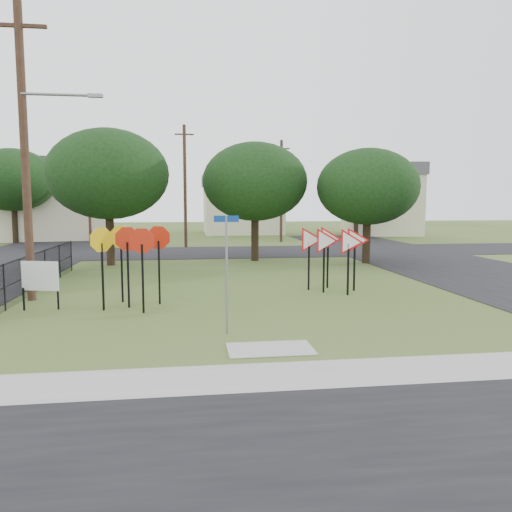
{
  "coord_description": "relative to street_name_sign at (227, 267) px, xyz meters",
  "views": [
    {
      "loc": [
        -1.88,
        -13.56,
        3.45
      ],
      "look_at": [
        0.41,
        3.0,
        1.6
      ],
      "focal_mm": 35.0,
      "sensor_mm": 36.0,
      "label": 1
    }
  ],
  "objects": [
    {
      "name": "sidewalk",
      "position": [
        0.89,
        -3.35,
        -1.75
      ],
      "size": [
        30.0,
        1.6,
        0.02
      ],
      "primitive_type": "cube",
      "color": "gray",
      "rests_on": "ground"
    },
    {
      "name": "curb_pad",
      "position": [
        0.89,
        -1.55,
        -1.75
      ],
      "size": [
        2.0,
        1.2,
        0.02
      ],
      "primitive_type": "cube",
      "color": "gray",
      "rests_on": "ground"
    },
    {
      "name": "street_name_sign",
      "position": [
        0.0,
        0.0,
        0.0
      ],
      "size": [
        0.63,
        0.08,
        3.08
      ],
      "color": "gray",
      "rests_on": "ground"
    },
    {
      "name": "far_pole_a",
      "position": [
        -1.11,
        24.85,
        2.84
      ],
      "size": [
        1.4,
        0.24,
        9.0
      ],
      "color": "#482F21",
      "rests_on": "ground"
    },
    {
      "name": "tree_far_right",
      "position": [
        14.89,
        32.85,
        2.78
      ],
      "size": [
        6.0,
        6.0,
        6.8
      ],
      "color": "black",
      "rests_on": "ground"
    },
    {
      "name": "house_right",
      "position": [
        18.89,
        36.85,
        1.89
      ],
      "size": [
        8.3,
        8.3,
        7.2
      ],
      "color": "beige",
      "rests_on": "ground"
    },
    {
      "name": "planting_strip",
      "position": [
        0.89,
        -4.55,
        -1.75
      ],
      "size": [
        30.0,
        0.8,
        0.02
      ],
      "primitive_type": "cube",
      "color": "#3C551F",
      "rests_on": "ground"
    },
    {
      "name": "tree_near_mid",
      "position": [
        2.89,
        15.85,
        2.78
      ],
      "size": [
        6.0,
        6.0,
        6.8
      ],
      "color": "black",
      "rests_on": "ground"
    },
    {
      "name": "utility_pole_main",
      "position": [
        -6.34,
        5.35,
        3.45
      ],
      "size": [
        3.55,
        0.33,
        10.0
      ],
      "color": "#482F21",
      "rests_on": "ground"
    },
    {
      "name": "tree_near_right",
      "position": [
        8.89,
        13.85,
        2.46
      ],
      "size": [
        5.6,
        5.6,
        6.33
      ],
      "color": "black",
      "rests_on": "ground"
    },
    {
      "name": "house_mid",
      "position": [
        4.89,
        40.85,
        1.39
      ],
      "size": [
        8.4,
        8.4,
        6.2
      ],
      "color": "beige",
      "rests_on": "ground"
    },
    {
      "name": "ground",
      "position": [
        0.89,
        0.85,
        -1.76
      ],
      "size": [
        140.0,
        140.0,
        0.0
      ],
      "primitive_type": "plane",
      "color": "#3C551F"
    },
    {
      "name": "street_right",
      "position": [
        12.89,
        10.85,
        -1.75
      ],
      "size": [
        8.0,
        50.0,
        0.02
      ],
      "primitive_type": "cube",
      "color": "black",
      "rests_on": "ground"
    },
    {
      "name": "tree_far_left",
      "position": [
        -15.11,
        30.85,
        3.41
      ],
      "size": [
        6.8,
        6.8,
        7.73
      ],
      "color": "black",
      "rests_on": "ground"
    },
    {
      "name": "far_pole_b",
      "position": [
        6.89,
        28.85,
        2.59
      ],
      "size": [
        1.4,
        0.24,
        8.5
      ],
      "color": "#482F21",
      "rests_on": "ground"
    },
    {
      "name": "stop_sign_cluster",
      "position": [
        -2.82,
        3.67,
        0.19
      ],
      "size": [
        2.44,
        2.03,
        2.65
      ],
      "color": "black",
      "rests_on": "ground"
    },
    {
      "name": "yield_sign_cluster",
      "position": [
        4.49,
        5.62,
        0.08
      ],
      "size": [
        2.79,
        2.18,
        2.51
      ],
      "color": "black",
      "rests_on": "ground"
    },
    {
      "name": "fence_run",
      "position": [
        -6.71,
        7.1,
        -0.98
      ],
      "size": [
        0.05,
        11.55,
        1.5
      ],
      "color": "black",
      "rests_on": "ground"
    },
    {
      "name": "tree_near_left",
      "position": [
        -5.11,
        14.85,
        3.1
      ],
      "size": [
        6.4,
        6.4,
        7.27
      ],
      "color": "black",
      "rests_on": "ground"
    },
    {
      "name": "street_far",
      "position": [
        0.89,
        20.85,
        -1.75
      ],
      "size": [
        60.0,
        8.0,
        0.02
      ],
      "primitive_type": "cube",
      "color": "black",
      "rests_on": "ground"
    },
    {
      "name": "far_pole_c",
      "position": [
        -9.11,
        30.85,
        2.84
      ],
      "size": [
        1.4,
        0.24,
        9.0
      ],
      "color": "#482F21",
      "rests_on": "ground"
    },
    {
      "name": "house_left",
      "position": [
        -13.11,
        34.85,
        1.89
      ],
      "size": [
        10.58,
        8.88,
        7.2
      ],
      "color": "beige",
      "rests_on": "ground"
    },
    {
      "name": "info_board",
      "position": [
        -5.63,
        3.64,
        -0.72
      ],
      "size": [
        1.21,
        0.39,
        1.56
      ],
      "color": "black",
      "rests_on": "ground"
    }
  ]
}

